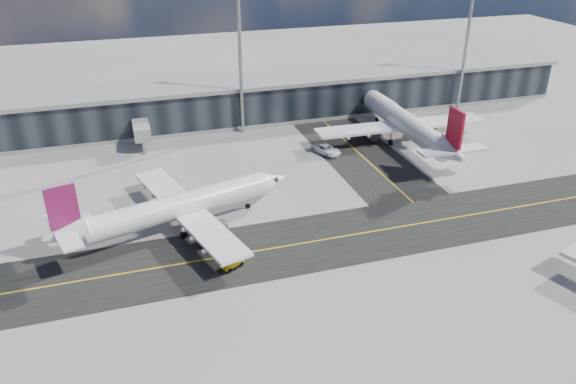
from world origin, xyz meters
name	(u,v)px	position (x,y,z in m)	size (l,w,h in m)	color
ground	(328,256)	(0.00, 0.00, 0.00)	(300.00, 300.00, 0.00)	gray
taxiway_lanes	(326,214)	(3.91, 10.74, 0.01)	(180.00, 63.00, 0.03)	black
terminal_concourse	(235,102)	(0.04, 54.93, 4.09)	(152.00, 19.80, 8.80)	black
floodlight_masts	(240,55)	(0.00, 48.00, 15.61)	(102.50, 0.70, 28.90)	gray
airliner_af	(177,207)	(-17.69, 12.90, 3.51)	(35.32, 30.40, 10.61)	white
airliner_redtail	(406,123)	(28.43, 32.85, 3.96)	(34.34, 40.36, 11.98)	white
baggage_tug	(233,260)	(-12.28, 1.39, 0.94)	(3.30, 2.67, 1.87)	#DDAC0B
service_van	(326,149)	(12.10, 32.32, 0.84)	(2.79, 6.05, 1.68)	white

